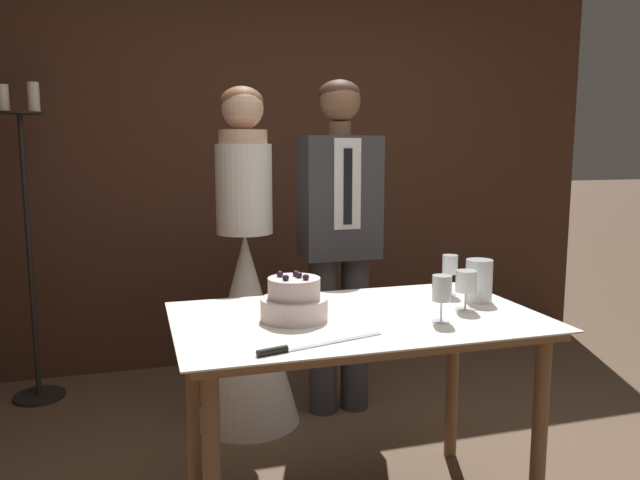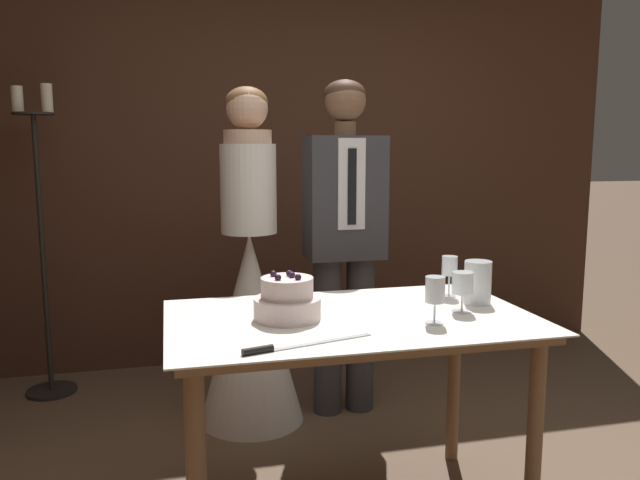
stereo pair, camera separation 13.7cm
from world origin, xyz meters
name	(u,v)px [view 2 (the right image)]	position (x,y,z in m)	size (l,w,h in m)	color
wall_back	(293,165)	(0.00, 2.15, 1.30)	(4.53, 0.12, 2.60)	#472B1E
cake_table	(351,341)	(-0.18, 0.18, 0.71)	(1.35, 0.82, 0.80)	brown
tiered_cake	(287,301)	(-0.42, 0.20, 0.87)	(0.25, 0.25, 0.18)	beige
cake_knife	(284,347)	(-0.49, -0.13, 0.81)	(0.44, 0.13, 0.02)	silver
wine_glass_near	(435,292)	(0.08, 0.01, 0.92)	(0.07, 0.07, 0.17)	silver
wine_glass_middle	(462,285)	(0.25, 0.13, 0.91)	(0.08, 0.08, 0.16)	silver
wine_glass_far	(450,268)	(0.31, 0.37, 0.92)	(0.06, 0.06, 0.17)	silver
hurricane_candle	(478,283)	(0.37, 0.24, 0.88)	(0.11, 0.11, 0.17)	silver
bride	(250,303)	(-0.43, 1.14, 0.63)	(0.54, 0.54, 1.72)	white
groom	(345,230)	(0.07, 1.14, 0.99)	(0.40, 0.25, 1.76)	#38383D
candle_stand	(43,251)	(-1.52, 1.78, 0.84)	(0.28, 0.28, 1.76)	black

